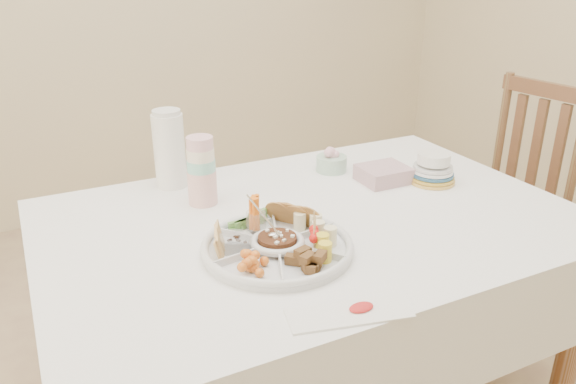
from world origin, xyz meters
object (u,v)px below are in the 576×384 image
party_tray (277,244)px  thermos (169,148)px  chair (500,208)px  plate_stack (433,168)px  dining_table (311,326)px

party_tray → thermos: thermos is taller
chair → plate_stack: bearing=-171.6°
chair → thermos: 1.35m
dining_table → party_tray: bearing=-142.4°
plate_stack → chair: bearing=15.0°
dining_table → plate_stack: plate_stack is taller
dining_table → chair: 1.01m
dining_table → thermos: (-0.30, 0.42, 0.51)m
dining_table → plate_stack: bearing=7.3°
thermos → plate_stack: bearing=-24.5°
dining_table → thermos: 0.72m
chair → party_tray: chair is taller
plate_stack → dining_table: bearing=-172.7°
chair → thermos: (-1.28, 0.22, 0.38)m
party_tray → plate_stack: size_ratio=2.50×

